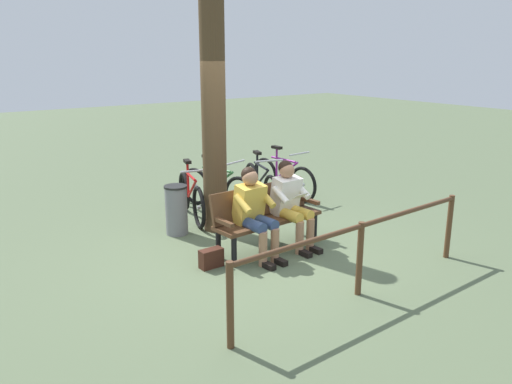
{
  "coord_description": "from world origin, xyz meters",
  "views": [
    {
      "loc": [
        3.68,
        5.3,
        2.62
      ],
      "look_at": [
        -0.25,
        -0.26,
        0.75
      ],
      "focal_mm": 35.85,
      "sensor_mm": 36.0,
      "label": 1
    }
  ],
  "objects_px": {
    "tree_trunk": "(214,118)",
    "bicycle_red": "(191,197)",
    "litter_bin": "(176,210)",
    "bicycle_green": "(283,178)",
    "person_reading": "(291,200)",
    "bench": "(265,213)",
    "bicycle_blue": "(217,189)",
    "bicycle_black": "(261,185)",
    "person_companion": "(254,209)",
    "handbag": "(211,258)"
  },
  "relations": [
    {
      "from": "person_reading",
      "to": "tree_trunk",
      "type": "distance_m",
      "value": 1.66
    },
    {
      "from": "bicycle_green",
      "to": "bicycle_blue",
      "type": "bearing_deg",
      "value": -95.81
    },
    {
      "from": "bicycle_black",
      "to": "bicycle_blue",
      "type": "bearing_deg",
      "value": -89.85
    },
    {
      "from": "person_companion",
      "to": "bicycle_green",
      "type": "bearing_deg",
      "value": -139.6
    },
    {
      "from": "handbag",
      "to": "bicycle_red",
      "type": "relative_size",
      "value": 0.18
    },
    {
      "from": "bicycle_blue",
      "to": "bicycle_green",
      "type": "bearing_deg",
      "value": 72.6
    },
    {
      "from": "person_reading",
      "to": "litter_bin",
      "type": "xyz_separation_m",
      "value": [
        1.06,
        -1.35,
        -0.29
      ]
    },
    {
      "from": "litter_bin",
      "to": "handbag",
      "type": "bearing_deg",
      "value": 81.19
    },
    {
      "from": "litter_bin",
      "to": "bicycle_green",
      "type": "relative_size",
      "value": 0.44
    },
    {
      "from": "tree_trunk",
      "to": "bicycle_blue",
      "type": "distance_m",
      "value": 1.68
    },
    {
      "from": "person_reading",
      "to": "handbag",
      "type": "distance_m",
      "value": 1.39
    },
    {
      "from": "handbag",
      "to": "bicycle_green",
      "type": "bearing_deg",
      "value": -143.45
    },
    {
      "from": "bicycle_green",
      "to": "handbag",
      "type": "bearing_deg",
      "value": -58.51
    },
    {
      "from": "litter_bin",
      "to": "bicycle_black",
      "type": "bearing_deg",
      "value": -165.63
    },
    {
      "from": "person_reading",
      "to": "litter_bin",
      "type": "bearing_deg",
      "value": -55.91
    },
    {
      "from": "person_companion",
      "to": "bicycle_black",
      "type": "height_order",
      "value": "person_companion"
    },
    {
      "from": "tree_trunk",
      "to": "bicycle_red",
      "type": "xyz_separation_m",
      "value": [
        0.05,
        -0.68,
        -1.34
      ]
    },
    {
      "from": "tree_trunk",
      "to": "bicycle_black",
      "type": "xyz_separation_m",
      "value": [
        -1.3,
        -0.64,
        -1.34
      ]
    },
    {
      "from": "litter_bin",
      "to": "bicycle_black",
      "type": "distance_m",
      "value": 1.94
    },
    {
      "from": "person_companion",
      "to": "bench",
      "type": "bearing_deg",
      "value": -152.98
    },
    {
      "from": "tree_trunk",
      "to": "bicycle_red",
      "type": "bearing_deg",
      "value": -85.65
    },
    {
      "from": "bicycle_blue",
      "to": "litter_bin",
      "type": "bearing_deg",
      "value": -74.51
    },
    {
      "from": "person_reading",
      "to": "bicycle_red",
      "type": "height_order",
      "value": "person_reading"
    },
    {
      "from": "bench",
      "to": "bicycle_red",
      "type": "distance_m",
      "value": 1.76
    },
    {
      "from": "person_reading",
      "to": "bicycle_blue",
      "type": "relative_size",
      "value": 0.74
    },
    {
      "from": "bench",
      "to": "bicycle_red",
      "type": "xyz_separation_m",
      "value": [
        0.21,
        -1.74,
        -0.15
      ]
    },
    {
      "from": "person_reading",
      "to": "handbag",
      "type": "bearing_deg",
      "value": -3.77
    },
    {
      "from": "bicycle_black",
      "to": "bicycle_blue",
      "type": "relative_size",
      "value": 1.0
    },
    {
      "from": "person_reading",
      "to": "tree_trunk",
      "type": "bearing_deg",
      "value": -72.12
    },
    {
      "from": "bench",
      "to": "litter_bin",
      "type": "distance_m",
      "value": 1.42
    },
    {
      "from": "tree_trunk",
      "to": "bicycle_red",
      "type": "relative_size",
      "value": 2.08
    },
    {
      "from": "bicycle_red",
      "to": "person_companion",
      "type": "bearing_deg",
      "value": 11.91
    },
    {
      "from": "bench",
      "to": "bicycle_blue",
      "type": "bearing_deg",
      "value": -105.31
    },
    {
      "from": "tree_trunk",
      "to": "bicycle_green",
      "type": "relative_size",
      "value": 2.03
    },
    {
      "from": "handbag",
      "to": "bicycle_black",
      "type": "relative_size",
      "value": 0.18
    },
    {
      "from": "bench",
      "to": "person_reading",
      "type": "bearing_deg",
      "value": 152.69
    },
    {
      "from": "person_reading",
      "to": "litter_bin",
      "type": "relative_size",
      "value": 1.62
    },
    {
      "from": "handbag",
      "to": "tree_trunk",
      "type": "bearing_deg",
      "value": -123.28
    },
    {
      "from": "bicycle_green",
      "to": "bicycle_black",
      "type": "relative_size",
      "value": 1.03
    },
    {
      "from": "handbag",
      "to": "bench",
      "type": "bearing_deg",
      "value": -171.07
    },
    {
      "from": "person_companion",
      "to": "handbag",
      "type": "bearing_deg",
      "value": -7.51
    },
    {
      "from": "handbag",
      "to": "person_companion",
      "type": "bearing_deg",
      "value": 176.57
    },
    {
      "from": "bicycle_green",
      "to": "bench",
      "type": "bearing_deg",
      "value": -48.75
    },
    {
      "from": "person_companion",
      "to": "bicycle_red",
      "type": "height_order",
      "value": "person_companion"
    },
    {
      "from": "person_companion",
      "to": "person_reading",
      "type": "bearing_deg",
      "value": 179.95
    },
    {
      "from": "person_reading",
      "to": "litter_bin",
      "type": "height_order",
      "value": "person_reading"
    },
    {
      "from": "bicycle_red",
      "to": "person_reading",
      "type": "bearing_deg",
      "value": 30.86
    },
    {
      "from": "bicycle_red",
      "to": "bicycle_green",
      "type": "bearing_deg",
      "value": 109.28
    },
    {
      "from": "person_companion",
      "to": "bicycle_green",
      "type": "distance_m",
      "value": 2.98
    },
    {
      "from": "tree_trunk",
      "to": "bicycle_black",
      "type": "relative_size",
      "value": 2.09
    }
  ]
}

